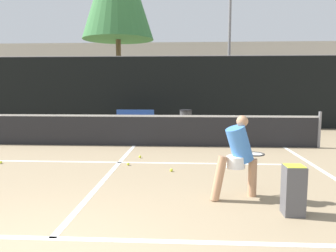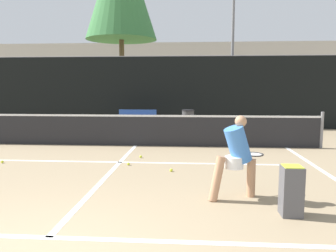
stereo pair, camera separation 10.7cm
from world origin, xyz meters
name	(u,v)px [view 2 (the right image)]	position (x,y,z in m)	size (l,w,h in m)	color
court_baseline_near	(48,237)	(0.00, 0.82, 0.00)	(11.00, 0.10, 0.01)	white
court_service_line	(120,162)	(0.00, 4.76, 0.00)	(8.25, 0.10, 0.01)	white
court_center_mark	(111,171)	(0.00, 3.90, 0.00)	(0.10, 6.16, 0.01)	white
court_sideline_right	(330,175)	(4.51, 3.90, 0.00)	(0.10, 7.16, 0.01)	white
net	(135,129)	(0.00, 6.98, 0.51)	(11.09, 0.09, 1.07)	slate
fence_back	(153,92)	(0.00, 11.48, 1.55)	(24.00, 0.06, 3.11)	black
player_practicing	(237,154)	(2.43, 2.41, 0.72)	(1.04, 0.87, 1.35)	tan
tennis_ball_scattered_0	(141,157)	(0.42, 5.27, 0.03)	(0.07, 0.07, 0.07)	#D1E033
tennis_ball_scattered_1	(2,162)	(-2.76, 4.48, 0.03)	(0.07, 0.07, 0.07)	#D1E033
tennis_ball_scattered_3	(218,176)	(2.24, 3.61, 0.03)	(0.07, 0.07, 0.07)	#D1E033
tennis_ball_scattered_4	(171,170)	(1.28, 3.99, 0.03)	(0.07, 0.07, 0.07)	#D1E033
tennis_ball_scattered_5	(128,164)	(0.26, 4.48, 0.03)	(0.07, 0.07, 0.07)	#D1E033
ball_hopper	(291,190)	(3.10, 1.74, 0.37)	(0.28, 0.28, 0.71)	#4C4C51
courtside_bench	(137,119)	(-0.50, 10.32, 0.47)	(1.55, 0.40, 0.86)	#2D519E
trash_bin	(188,121)	(1.56, 9.96, 0.45)	(0.49, 0.49, 0.90)	#3F3F42
parked_car	(233,107)	(4.06, 15.91, 0.62)	(1.74, 3.92, 1.46)	silver
floodlight_mast	(233,15)	(3.94, 15.97, 5.68)	(1.10, 0.24, 9.01)	slate
building_far	(175,74)	(0.00, 30.84, 3.03)	(36.00, 2.40, 6.06)	#B2ADA3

